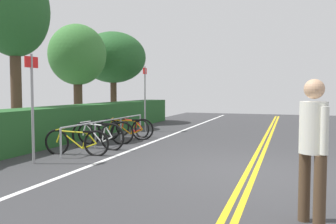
{
  "coord_description": "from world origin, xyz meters",
  "views": [
    {
      "loc": [
        -7.13,
        -0.69,
        1.62
      ],
      "look_at": [
        2.49,
        2.6,
        0.99
      ],
      "focal_mm": 38.04,
      "sensor_mm": 36.0,
      "label": 1
    }
  ],
  "objects_px": {
    "bicycle_1": "(97,136)",
    "bicycle_2": "(106,133)",
    "tree_mid": "(14,13)",
    "bicycle_4": "(132,127)",
    "sign_post_far": "(145,93)",
    "bicycle_0": "(77,142)",
    "pedestrian": "(313,141)",
    "bicycle_3": "(126,129)",
    "sign_post_near": "(32,98)",
    "tree_extra": "(113,58)",
    "tree_far_right": "(77,56)",
    "bike_rack": "(109,125)"
  },
  "relations": [
    {
      "from": "bicycle_2",
      "to": "pedestrian",
      "type": "distance_m",
      "value": 7.41
    },
    {
      "from": "tree_extra",
      "to": "bicycle_0",
      "type": "bearing_deg",
      "value": -158.41
    },
    {
      "from": "tree_mid",
      "to": "bicycle_3",
      "type": "bearing_deg",
      "value": -68.18
    },
    {
      "from": "bicycle_0",
      "to": "bicycle_4",
      "type": "distance_m",
      "value": 3.73
    },
    {
      "from": "bicycle_1",
      "to": "tree_far_right",
      "type": "xyz_separation_m",
      "value": [
        4.11,
        3.27,
        2.67
      ]
    },
    {
      "from": "tree_far_right",
      "to": "tree_extra",
      "type": "distance_m",
      "value": 3.2
    },
    {
      "from": "bike_rack",
      "to": "sign_post_far",
      "type": "distance_m",
      "value": 3.49
    },
    {
      "from": "bike_rack",
      "to": "tree_mid",
      "type": "bearing_deg",
      "value": 95.52
    },
    {
      "from": "sign_post_near",
      "to": "tree_mid",
      "type": "height_order",
      "value": "tree_mid"
    },
    {
      "from": "tree_extra",
      "to": "bike_rack",
      "type": "bearing_deg",
      "value": -153.63
    },
    {
      "from": "bicycle_3",
      "to": "bicycle_2",
      "type": "bearing_deg",
      "value": 170.2
    },
    {
      "from": "bicycle_4",
      "to": "bicycle_0",
      "type": "bearing_deg",
      "value": -177.03
    },
    {
      "from": "bicycle_1",
      "to": "sign_post_far",
      "type": "relative_size",
      "value": 0.68
    },
    {
      "from": "bicycle_4",
      "to": "sign_post_near",
      "type": "xyz_separation_m",
      "value": [
        -4.95,
        0.1,
        1.12
      ]
    },
    {
      "from": "bicycle_2",
      "to": "tree_mid",
      "type": "relative_size",
      "value": 0.29
    },
    {
      "from": "bicycle_1",
      "to": "bicycle_3",
      "type": "bearing_deg",
      "value": 1.49
    },
    {
      "from": "bicycle_0",
      "to": "tree_far_right",
      "type": "relative_size",
      "value": 0.4
    },
    {
      "from": "bicycle_1",
      "to": "sign_post_near",
      "type": "height_order",
      "value": "sign_post_near"
    },
    {
      "from": "bicycle_2",
      "to": "pedestrian",
      "type": "relative_size",
      "value": 0.93
    },
    {
      "from": "bicycle_1",
      "to": "bicycle_2",
      "type": "distance_m",
      "value": 0.92
    },
    {
      "from": "bicycle_3",
      "to": "tree_extra",
      "type": "bearing_deg",
      "value": 31.08
    },
    {
      "from": "bicycle_1",
      "to": "pedestrian",
      "type": "distance_m",
      "value": 6.67
    },
    {
      "from": "sign_post_near",
      "to": "tree_extra",
      "type": "bearing_deg",
      "value": 17.41
    },
    {
      "from": "bike_rack",
      "to": "sign_post_near",
      "type": "distance_m",
      "value": 3.24
    },
    {
      "from": "bicycle_1",
      "to": "bicycle_0",
      "type": "bearing_deg",
      "value": 178.23
    },
    {
      "from": "bicycle_0",
      "to": "sign_post_far",
      "type": "relative_size",
      "value": 0.68
    },
    {
      "from": "pedestrian",
      "to": "bicycle_3",
      "type": "bearing_deg",
      "value": 41.71
    },
    {
      "from": "sign_post_far",
      "to": "tree_mid",
      "type": "relative_size",
      "value": 0.46
    },
    {
      "from": "bicycle_3",
      "to": "tree_extra",
      "type": "distance_m",
      "value": 6.93
    },
    {
      "from": "tree_extra",
      "to": "tree_mid",
      "type": "bearing_deg",
      "value": -179.75
    },
    {
      "from": "bicycle_1",
      "to": "tree_extra",
      "type": "xyz_separation_m",
      "value": [
        7.31,
        3.3,
        2.85
      ]
    },
    {
      "from": "bike_rack",
      "to": "pedestrian",
      "type": "xyz_separation_m",
      "value": [
        -4.97,
        -5.4,
        0.45
      ]
    },
    {
      "from": "bicycle_0",
      "to": "tree_mid",
      "type": "bearing_deg",
      "value": 64.01
    },
    {
      "from": "sign_post_far",
      "to": "tree_far_right",
      "type": "bearing_deg",
      "value": 93.19
    },
    {
      "from": "bicycle_0",
      "to": "pedestrian",
      "type": "xyz_separation_m",
      "value": [
        -3.08,
        -5.29,
        0.7
      ]
    },
    {
      "from": "bike_rack",
      "to": "tree_far_right",
      "type": "distance_m",
      "value": 5.11
    },
    {
      "from": "bicycle_1",
      "to": "bicycle_2",
      "type": "bearing_deg",
      "value": 14.14
    },
    {
      "from": "bicycle_1",
      "to": "tree_mid",
      "type": "height_order",
      "value": "tree_mid"
    },
    {
      "from": "bicycle_4",
      "to": "tree_mid",
      "type": "relative_size",
      "value": 0.28
    },
    {
      "from": "pedestrian",
      "to": "tree_extra",
      "type": "xyz_separation_m",
      "value": [
        11.35,
        8.56,
        2.2
      ]
    },
    {
      "from": "sign_post_near",
      "to": "sign_post_far",
      "type": "xyz_separation_m",
      "value": [
        6.46,
        0.03,
        0.07
      ]
    },
    {
      "from": "bike_rack",
      "to": "tree_extra",
      "type": "distance_m",
      "value": 7.61
    },
    {
      "from": "bicycle_4",
      "to": "sign_post_far",
      "type": "relative_size",
      "value": 0.6
    },
    {
      "from": "sign_post_far",
      "to": "tree_extra",
      "type": "height_order",
      "value": "tree_extra"
    },
    {
      "from": "tree_mid",
      "to": "tree_far_right",
      "type": "xyz_separation_m",
      "value": [
        3.49,
        -0.01,
        -1.03
      ]
    },
    {
      "from": "bicycle_4",
      "to": "sign_post_near",
      "type": "relative_size",
      "value": 0.64
    },
    {
      "from": "bike_rack",
      "to": "bicycle_4",
      "type": "height_order",
      "value": "bike_rack"
    },
    {
      "from": "bicycle_0",
      "to": "sign_post_far",
      "type": "xyz_separation_m",
      "value": [
        5.24,
        0.32,
        1.19
      ]
    },
    {
      "from": "pedestrian",
      "to": "sign_post_far",
      "type": "xyz_separation_m",
      "value": [
        8.32,
        5.61,
        0.5
      ]
    },
    {
      "from": "sign_post_near",
      "to": "pedestrian",
      "type": "bearing_deg",
      "value": -108.41
    }
  ]
}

